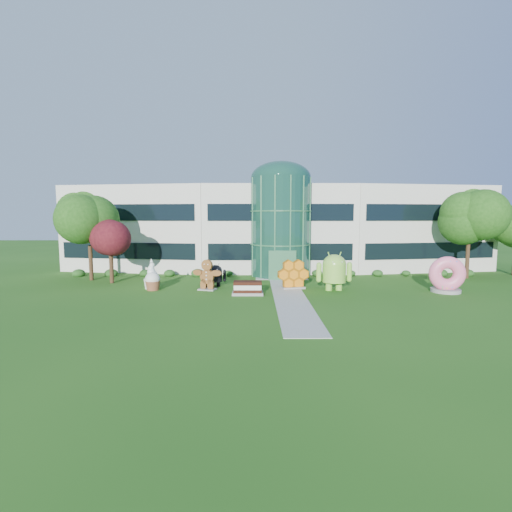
{
  "coord_description": "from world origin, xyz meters",
  "views": [
    {
      "loc": [
        -2.59,
        -25.54,
        5.91
      ],
      "look_at": [
        -2.49,
        6.0,
        2.6
      ],
      "focal_mm": 26.0,
      "sensor_mm": 36.0,
      "label": 1
    }
  ],
  "objects_px": {
    "android_green": "(334,269)",
    "donut": "(446,274)",
    "android_black": "(215,274)",
    "gingerbread": "(207,275)"
  },
  "relations": [
    {
      "from": "android_black",
      "to": "donut",
      "type": "relative_size",
      "value": 0.76
    },
    {
      "from": "android_green",
      "to": "donut",
      "type": "bearing_deg",
      "value": -9.63
    },
    {
      "from": "android_green",
      "to": "gingerbread",
      "type": "xyz_separation_m",
      "value": [
        -10.3,
        0.19,
        -0.46
      ]
    },
    {
      "from": "donut",
      "to": "android_black",
      "type": "bearing_deg",
      "value": -175.75
    },
    {
      "from": "android_green",
      "to": "donut",
      "type": "distance_m",
      "value": 8.76
    },
    {
      "from": "android_black",
      "to": "gingerbread",
      "type": "bearing_deg",
      "value": -107.93
    },
    {
      "from": "android_green",
      "to": "android_black",
      "type": "distance_m",
      "value": 9.97
    },
    {
      "from": "android_green",
      "to": "donut",
      "type": "height_order",
      "value": "android_green"
    },
    {
      "from": "android_black",
      "to": "donut",
      "type": "height_order",
      "value": "donut"
    },
    {
      "from": "android_green",
      "to": "android_black",
      "type": "bearing_deg",
      "value": 165.49
    }
  ]
}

